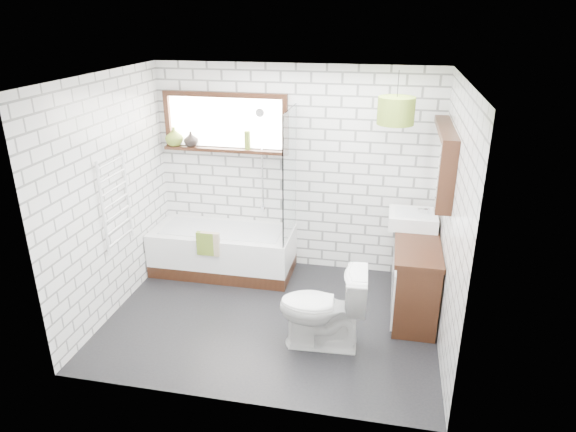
% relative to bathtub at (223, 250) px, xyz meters
% --- Properties ---
extents(floor, '(3.40, 2.60, 0.01)m').
position_rel_bathtub_xyz_m(floor, '(0.83, -0.92, -0.28)').
color(floor, black).
rests_on(floor, ground).
extents(ceiling, '(3.40, 2.60, 0.01)m').
position_rel_bathtub_xyz_m(ceiling, '(0.83, -0.92, 2.23)').
color(ceiling, white).
rests_on(ceiling, ground).
extents(wall_back, '(3.40, 0.01, 2.50)m').
position_rel_bathtub_xyz_m(wall_back, '(0.83, 0.38, 0.97)').
color(wall_back, white).
rests_on(wall_back, ground).
extents(wall_front, '(3.40, 0.01, 2.50)m').
position_rel_bathtub_xyz_m(wall_front, '(0.83, -2.23, 0.97)').
color(wall_front, white).
rests_on(wall_front, ground).
extents(wall_left, '(0.01, 2.60, 2.50)m').
position_rel_bathtub_xyz_m(wall_left, '(-0.87, -0.92, 0.97)').
color(wall_left, white).
rests_on(wall_left, ground).
extents(wall_right, '(0.01, 2.60, 2.50)m').
position_rel_bathtub_xyz_m(wall_right, '(2.54, -0.92, 0.97)').
color(wall_right, white).
rests_on(wall_right, ground).
extents(window, '(1.52, 0.16, 0.68)m').
position_rel_bathtub_xyz_m(window, '(-0.02, 0.34, 1.52)').
color(window, black).
rests_on(window, wall_back).
extents(towel_radiator, '(0.06, 0.52, 1.00)m').
position_rel_bathtub_xyz_m(towel_radiator, '(-0.83, -0.92, 0.92)').
color(towel_radiator, white).
rests_on(towel_radiator, wall_left).
extents(mirror_cabinet, '(0.16, 1.20, 0.70)m').
position_rel_bathtub_xyz_m(mirror_cabinet, '(2.45, -0.32, 1.37)').
color(mirror_cabinet, black).
rests_on(mirror_cabinet, wall_right).
extents(shower_riser, '(0.02, 0.02, 1.30)m').
position_rel_bathtub_xyz_m(shower_riser, '(0.43, 0.34, 1.07)').
color(shower_riser, silver).
rests_on(shower_riser, wall_back).
extents(bathtub, '(1.71, 0.76, 0.55)m').
position_rel_bathtub_xyz_m(bathtub, '(0.00, 0.00, 0.00)').
color(bathtub, white).
rests_on(bathtub, floor).
extents(shower_screen, '(0.02, 0.72, 1.50)m').
position_rel_bathtub_xyz_m(shower_screen, '(0.84, 0.00, 1.03)').
color(shower_screen, white).
rests_on(shower_screen, bathtub).
extents(towel_green, '(0.21, 0.06, 0.28)m').
position_rel_bathtub_xyz_m(towel_green, '(-0.08, -0.38, 0.26)').
color(towel_green, olive).
rests_on(towel_green, bathtub).
extents(towel_beige, '(0.22, 0.06, 0.29)m').
position_rel_bathtub_xyz_m(towel_beige, '(-0.02, -0.38, 0.26)').
color(towel_beige, tan).
rests_on(towel_beige, bathtub).
extents(vanity, '(0.46, 1.44, 0.82)m').
position_rel_bathtub_xyz_m(vanity, '(2.30, -0.35, 0.13)').
color(vanity, black).
rests_on(vanity, floor).
extents(basin, '(0.53, 0.46, 0.15)m').
position_rel_bathtub_xyz_m(basin, '(2.24, -0.05, 0.62)').
color(basin, white).
rests_on(basin, vanity).
extents(tap, '(0.03, 0.03, 0.16)m').
position_rel_bathtub_xyz_m(tap, '(2.40, -0.05, 0.68)').
color(tap, silver).
rests_on(tap, vanity).
extents(toilet, '(0.51, 0.85, 0.84)m').
position_rel_bathtub_xyz_m(toilet, '(1.42, -1.30, 0.14)').
color(toilet, white).
rests_on(toilet, floor).
extents(vase_olive, '(0.25, 0.25, 0.23)m').
position_rel_bathtub_xyz_m(vase_olive, '(-0.67, 0.31, 1.32)').
color(vase_olive, olive).
rests_on(vase_olive, window).
extents(vase_dark, '(0.21, 0.21, 0.18)m').
position_rel_bathtub_xyz_m(vase_dark, '(-0.45, 0.31, 1.29)').
color(vase_dark, black).
rests_on(vase_dark, window).
extents(bottle, '(0.07, 0.07, 0.22)m').
position_rel_bathtub_xyz_m(bottle, '(0.26, 0.31, 1.31)').
color(bottle, olive).
rests_on(bottle, window).
extents(pendant, '(0.38, 0.38, 0.28)m').
position_rel_bathtub_xyz_m(pendant, '(1.97, -0.12, 1.82)').
color(pendant, olive).
rests_on(pendant, ceiling).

